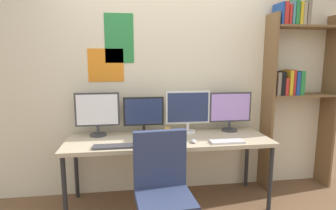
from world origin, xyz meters
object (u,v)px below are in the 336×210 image
at_px(monitor_center_left, 144,114).
at_px(coffee_mug, 168,132).
at_px(keyboard_right, 227,142).
at_px(computer_mouse, 194,141).
at_px(bookshelf, 295,76).
at_px(monitor_far_left, 97,112).
at_px(office_chair, 163,205).
at_px(monitor_center_right, 188,110).
at_px(desk, 169,143).
at_px(monitor_far_right, 230,109).
at_px(keyboard_left, 114,146).

height_order(monitor_center_left, coffee_mug, monitor_center_left).
distance_m(keyboard_right, computer_mouse, 0.34).
xyz_separation_m(bookshelf, monitor_far_left, (-2.29, -0.02, -0.37)).
xyz_separation_m(office_chair, monitor_center_right, (0.40, 0.96, 0.60)).
xyz_separation_m(bookshelf, coffee_mug, (-1.54, -0.14, -0.58)).
distance_m(desk, bookshelf, 1.70).
xyz_separation_m(office_chair, coffee_mug, (0.16, 0.83, 0.38)).
bearing_deg(coffee_mug, monitor_center_right, 27.47).
bearing_deg(keyboard_right, desk, 157.67).
height_order(monitor_far_right, keyboard_right, monitor_far_right).
xyz_separation_m(office_chair, keyboard_right, (0.71, 0.51, 0.35)).
bearing_deg(computer_mouse, monitor_center_left, 140.07).
relative_size(monitor_far_right, keyboard_right, 1.44).
distance_m(monitor_center_right, keyboard_left, 0.96).
distance_m(desk, keyboard_right, 0.61).
xyz_separation_m(desk, keyboard_left, (-0.56, -0.23, 0.06)).
distance_m(bookshelf, keyboard_right, 1.25).
relative_size(keyboard_left, keyboard_right, 1.14).
relative_size(monitor_center_left, coffee_mug, 4.19).
bearing_deg(coffee_mug, monitor_far_left, 170.51).
xyz_separation_m(keyboard_left, coffee_mug, (0.57, 0.32, 0.04)).
bearing_deg(monitor_center_right, bookshelf, 0.73).
distance_m(office_chair, computer_mouse, 0.76).
bearing_deg(coffee_mug, bookshelf, 5.30).
xyz_separation_m(bookshelf, monitor_far_right, (-0.79, -0.02, -0.38)).
xyz_separation_m(monitor_far_right, keyboard_left, (-1.31, -0.44, -0.24)).
xyz_separation_m(desk, bookshelf, (1.54, 0.23, 0.68)).
height_order(monitor_center_right, keyboard_right, monitor_center_right).
height_order(keyboard_right, coffee_mug, coffee_mug).
relative_size(monitor_far_left, coffee_mug, 4.47).
distance_m(keyboard_left, computer_mouse, 0.79).
bearing_deg(desk, monitor_far_left, 164.17).
bearing_deg(coffee_mug, desk, -94.44).
distance_m(office_chair, monitor_far_left, 1.28).
height_order(office_chair, monitor_center_left, monitor_center_left).
relative_size(bookshelf, computer_mouse, 23.22).
bearing_deg(keyboard_left, monitor_center_right, 28.65).
relative_size(keyboard_right, coffee_mug, 3.24).
bearing_deg(monitor_center_right, coffee_mug, -152.53).
bearing_deg(monitor_far_right, keyboard_right, -113.09).
relative_size(monitor_far_left, monitor_center_left, 1.07).
distance_m(bookshelf, monitor_far_right, 0.88).
distance_m(desk, coffee_mug, 0.13).
xyz_separation_m(monitor_far_left, computer_mouse, (0.97, -0.40, -0.25)).
xyz_separation_m(monitor_far_left, monitor_far_right, (1.50, -0.00, -0.01)).
relative_size(monitor_center_left, monitor_far_right, 0.90).
bearing_deg(monitor_center_left, bookshelf, 0.53).
bearing_deg(coffee_mug, monitor_far_right, 9.66).
distance_m(monitor_center_right, monitor_far_right, 0.50).
bearing_deg(desk, coffee_mug, 85.56).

